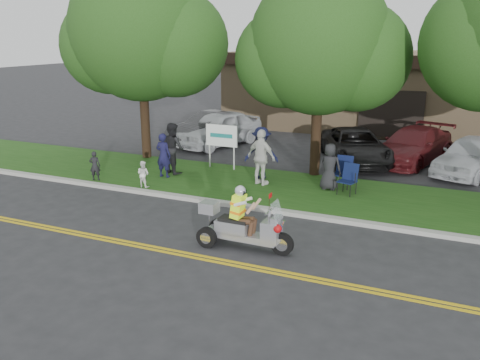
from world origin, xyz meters
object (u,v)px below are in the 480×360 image
at_px(lawn_chair_a, 344,170).
at_px(lawn_chair_b, 349,177).
at_px(parked_car_left, 211,128).
at_px(parked_car_right, 413,146).
at_px(parked_car_far_right, 471,156).
at_px(parked_car_far_left, 219,128).
at_px(spectator_adult_left, 163,155).
at_px(spectator_adult_mid, 173,148).
at_px(parked_car_mid, 355,146).
at_px(trike_scooter, 241,226).
at_px(spectator_adult_right, 261,157).

bearing_deg(lawn_chair_a, lawn_chair_b, -62.34).
distance_m(parked_car_left, parked_car_right, 8.96).
bearing_deg(parked_car_far_right, parked_car_far_left, -164.65).
height_order(spectator_adult_left, parked_car_far_left, spectator_adult_left).
relative_size(spectator_adult_mid, parked_car_far_right, 0.44).
distance_m(spectator_adult_left, parked_car_right, 9.84).
bearing_deg(spectator_adult_mid, parked_car_mid, -114.73).
relative_size(parked_car_left, parked_car_far_right, 1.08).
bearing_deg(spectator_adult_mid, parked_car_far_left, -55.96).
bearing_deg(spectator_adult_left, spectator_adult_mid, -91.03).
bearing_deg(lawn_chair_b, spectator_adult_left, -159.56).
height_order(trike_scooter, parked_car_left, trike_scooter).
bearing_deg(parked_car_far_right, spectator_adult_left, -132.83).
relative_size(lawn_chair_a, spectator_adult_left, 0.66).
bearing_deg(parked_car_right, trike_scooter, -87.44).
bearing_deg(trike_scooter, lawn_chair_a, 79.03).
xyz_separation_m(parked_car_far_left, parked_car_far_right, (10.57, -0.78, -0.09)).
bearing_deg(spectator_adult_mid, lawn_chair_a, -147.10).
height_order(parked_car_right, parked_car_far_right, parked_car_far_right).
distance_m(parked_car_left, parked_car_far_right, 11.12).
bearing_deg(parked_car_left, parked_car_far_left, 1.03).
xyz_separation_m(spectator_adult_mid, spectator_adult_right, (3.44, -0.09, 0.02)).
distance_m(spectator_adult_right, parked_car_mid, 5.19).
distance_m(trike_scooter, parked_car_left, 12.10).
bearing_deg(spectator_adult_mid, parked_car_right, -118.62).
bearing_deg(spectator_adult_right, trike_scooter, 123.13).
relative_size(spectator_adult_mid, spectator_adult_right, 0.98).
height_order(lawn_chair_a, parked_car_far_left, parked_car_far_left).
bearing_deg(parked_car_far_left, spectator_adult_left, -66.22).
distance_m(trike_scooter, lawn_chair_a, 5.80).
relative_size(lawn_chair_a, parked_car_far_left, 0.22).
distance_m(trike_scooter, lawn_chair_b, 5.21).
bearing_deg(lawn_chair_a, parked_car_right, 72.80).
bearing_deg(spectator_adult_right, parked_car_far_left, -35.10).
xyz_separation_m(trike_scooter, parked_car_right, (2.84, 10.44, 0.14)).
xyz_separation_m(lawn_chair_a, spectator_adult_right, (-2.56, -0.85, 0.35)).
bearing_deg(parked_car_far_left, parked_car_left, 174.63).
xyz_separation_m(parked_car_mid, parked_car_far_right, (4.20, -0.09, 0.04)).
height_order(lawn_chair_b, spectator_adult_right, spectator_adult_right).
height_order(parked_car_left, parked_car_mid, parked_car_left).
height_order(spectator_adult_right, parked_car_left, spectator_adult_right).
distance_m(lawn_chair_b, spectator_adult_right, 2.91).
relative_size(spectator_adult_right, parked_car_left, 0.42).
xyz_separation_m(spectator_adult_right, parked_car_mid, (2.15, 4.71, -0.37)).
bearing_deg(spectator_adult_right, spectator_adult_left, 25.24).
bearing_deg(spectator_adult_mid, lawn_chair_b, -153.56).
height_order(trike_scooter, parked_car_far_right, trike_scooter).
xyz_separation_m(parked_car_left, parked_car_right, (8.96, 0.00, -0.05)).
relative_size(spectator_adult_left, spectator_adult_mid, 0.85).
bearing_deg(parked_car_left, spectator_adult_mid, -54.03).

